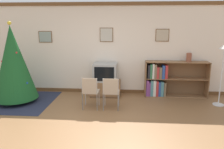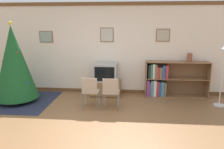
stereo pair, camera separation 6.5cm
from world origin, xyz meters
name	(u,v)px [view 1 (the left image)]	position (x,y,z in m)	size (l,w,h in m)	color
ground_plane	(90,130)	(0.00, 0.00, 0.00)	(24.00, 24.00, 0.00)	brown
wall_back	(103,49)	(0.00, 2.56, 1.35)	(8.92, 0.11, 2.70)	silver
area_rug	(17,101)	(-2.28, 1.51, 0.00)	(1.95, 1.86, 0.01)	#23283D
christmas_tree	(13,63)	(-2.28, 1.51, 1.08)	(1.15, 1.15, 2.15)	maroon
tv_console	(105,88)	(0.09, 2.22, 0.23)	(0.89, 0.55, 0.45)	brown
television	(105,72)	(0.09, 2.21, 0.71)	(0.68, 0.54, 0.52)	#9E9E99
folding_chair_left	(90,91)	(-0.17, 1.12, 0.47)	(0.40, 0.40, 0.82)	tan
folding_chair_right	(111,91)	(0.34, 1.12, 0.47)	(0.40, 0.40, 0.82)	tan
bookshelf	(164,80)	(1.80, 2.32, 0.48)	(1.79, 0.36, 1.03)	olive
vase	(189,57)	(2.47, 2.31, 1.16)	(0.15, 0.15, 0.25)	brown
standing_lamp	(224,59)	(3.14, 1.64, 1.23)	(0.28, 0.28, 1.60)	silver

